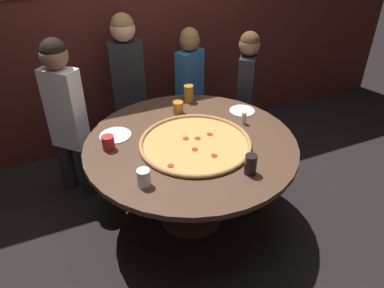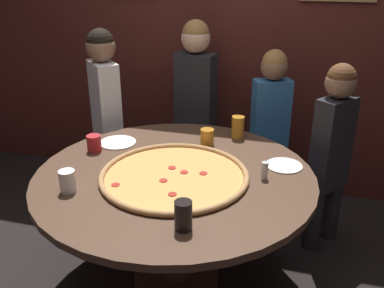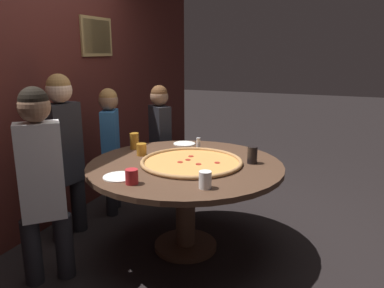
{
  "view_description": "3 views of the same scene",
  "coord_description": "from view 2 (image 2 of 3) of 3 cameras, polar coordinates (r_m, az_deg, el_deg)",
  "views": [
    {
      "loc": [
        -0.92,
        -2.08,
        2.23
      ],
      "look_at": [
        -0.03,
        -0.09,
        0.78
      ],
      "focal_mm": 35.0,
      "sensor_mm": 36.0,
      "label": 1
    },
    {
      "loc": [
        0.65,
        -2.0,
        1.83
      ],
      "look_at": [
        0.1,
        -0.01,
        0.93
      ],
      "focal_mm": 40.0,
      "sensor_mm": 36.0,
      "label": 2
    },
    {
      "loc": [
        -2.62,
        -1.09,
        1.61
      ],
      "look_at": [
        -0.09,
        -0.09,
        0.93
      ],
      "focal_mm": 35.0,
      "sensor_mm": 36.0,
      "label": 3
    }
  ],
  "objects": [
    {
      "name": "diner_side_right",
      "position": [
        3.19,
        10.34,
        2.64
      ],
      "size": [
        0.33,
        0.23,
        1.26
      ],
      "rotation": [
        0.0,
        0.0,
        -2.73
      ],
      "color": "#232328",
      "rests_on": "ground_plane"
    },
    {
      "name": "diner_side_left",
      "position": [
        3.26,
        -11.39,
        4.39
      ],
      "size": [
        0.33,
        0.34,
        1.39
      ],
      "rotation": [
        0.0,
        0.0,
        2.34
      ],
      "color": "#232328",
      "rests_on": "ground_plane"
    },
    {
      "name": "back_wall",
      "position": [
        3.48,
        4.61,
        14.76
      ],
      "size": [
        6.4,
        0.08,
        2.6
      ],
      "color": "#4C1E19",
      "rests_on": "ground_plane"
    },
    {
      "name": "diner_far_right",
      "position": [
        3.32,
        0.47,
        5.64
      ],
      "size": [
        0.37,
        0.21,
        1.43
      ],
      "rotation": [
        0.0,
        0.0,
        2.99
      ],
      "color": "#232328",
      "rests_on": "ground_plane"
    },
    {
      "name": "white_plate_left_side",
      "position": [
        2.79,
        -9.88,
        0.21
      ],
      "size": [
        0.24,
        0.24,
        0.01
      ],
      "primitive_type": "cylinder",
      "color": "white",
      "rests_on": "dining_table"
    },
    {
      "name": "drink_cup_front_edge",
      "position": [
        2.82,
        6.13,
        2.25
      ],
      "size": [
        0.08,
        0.08,
        0.15
      ],
      "primitive_type": "cylinder",
      "color": "#BC7A23",
      "rests_on": "dining_table"
    },
    {
      "name": "white_plate_far_back",
      "position": [
        2.5,
        12.17,
        -2.83
      ],
      "size": [
        0.21,
        0.21,
        0.01
      ],
      "primitive_type": "cylinder",
      "color": "white",
      "rests_on": "dining_table"
    },
    {
      "name": "drink_cup_near_left",
      "position": [
        2.68,
        -12.93,
        0.1
      ],
      "size": [
        0.09,
        0.09,
        0.1
      ],
      "primitive_type": "cylinder",
      "color": "#B22328",
      "rests_on": "dining_table"
    },
    {
      "name": "condiment_shaker",
      "position": [
        2.32,
        9.66,
        -3.48
      ],
      "size": [
        0.04,
        0.04,
        0.1
      ],
      "color": "silver",
      "rests_on": "dining_table"
    },
    {
      "name": "ground_plane",
      "position": [
        2.79,
        -2.09,
        -17.52
      ],
      "size": [
        24.0,
        24.0,
        0.0
      ],
      "primitive_type": "plane",
      "color": "black"
    },
    {
      "name": "giant_pizza",
      "position": [
        2.32,
        -2.39,
        -4.18
      ],
      "size": [
        0.81,
        0.81,
        0.03
      ],
      "color": "#E0994C",
      "rests_on": "dining_table"
    },
    {
      "name": "drink_cup_far_right",
      "position": [
        2.26,
        -16.26,
        -4.77
      ],
      "size": [
        0.08,
        0.08,
        0.11
      ],
      "primitive_type": "cylinder",
      "color": "white",
      "rests_on": "dining_table"
    },
    {
      "name": "diner_far_left",
      "position": [
        2.87,
        18.11,
        -0.51
      ],
      "size": [
        0.28,
        0.32,
        1.26
      ],
      "rotation": [
        0.0,
        0.0,
        -2.22
      ],
      "color": "#232328",
      "rests_on": "ground_plane"
    },
    {
      "name": "dining_table",
      "position": [
        2.43,
        -2.3,
        -6.71
      ],
      "size": [
        1.55,
        1.55,
        0.74
      ],
      "color": "#4C3323",
      "rests_on": "ground_plane"
    },
    {
      "name": "drink_cup_near_right",
      "position": [
        1.88,
        -1.17,
        -9.51
      ],
      "size": [
        0.08,
        0.08,
        0.14
      ],
      "primitive_type": "cylinder",
      "color": "black",
      "rests_on": "dining_table"
    },
    {
      "name": "drink_cup_by_shaker",
      "position": [
        2.71,
        2.04,
        0.95
      ],
      "size": [
        0.09,
        0.09,
        0.1
      ],
      "primitive_type": "cylinder",
      "color": "#BC7A23",
      "rests_on": "dining_table"
    }
  ]
}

